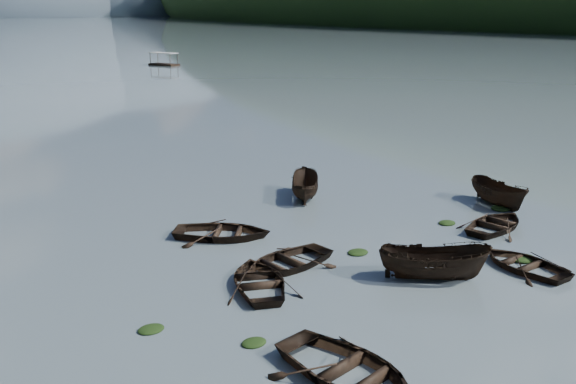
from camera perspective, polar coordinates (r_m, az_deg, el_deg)
ground_plane at (r=22.98m, az=17.81°, el=-11.69°), size 2400.00×2400.00×0.00m
haze_mtn_d at (r=972.08m, az=-15.26°, el=15.00°), size 520.00×520.00×220.00m
rowboat_0 at (r=19.55m, az=5.28°, el=-16.18°), size 4.20×5.33×1.00m
rowboat_1 at (r=25.16m, az=-2.56°, el=-8.37°), size 4.34×4.99×0.86m
rowboat_2 at (r=26.42m, az=12.78°, el=-7.53°), size 4.44×4.09×1.70m
rowboat_3 at (r=28.49m, az=20.21°, el=-6.38°), size 2.84×3.95×0.81m
rowboat_4 at (r=33.02m, az=18.01°, el=-3.09°), size 4.61×3.68×0.85m
rowboat_5 at (r=36.83m, az=18.16°, el=-1.13°), size 2.52×4.44×1.62m
rowboat_6 at (r=30.34m, az=-5.85°, el=-4.05°), size 5.58×5.40×0.94m
rowboat_7 at (r=26.93m, az=-0.14°, el=-6.65°), size 4.65×3.58×0.89m
rowboat_8 at (r=36.41m, az=1.47°, el=-0.50°), size 3.68×4.17×1.57m
weed_clump_1 at (r=21.23m, az=-3.05°, el=-13.31°), size 0.86×0.68×0.19m
weed_clump_2 at (r=29.38m, az=20.18°, el=-5.69°), size 1.15×0.92×0.25m
weed_clump_3 at (r=33.03m, az=13.95°, el=-2.75°), size 0.91×0.77×0.20m
weed_clump_5 at (r=22.46m, az=-12.07°, el=-11.93°), size 0.91×0.74×0.19m
weed_clump_6 at (r=28.49m, az=6.23°, el=-5.43°), size 0.97×0.81×0.20m
weed_clump_7 at (r=36.16m, az=18.44°, el=-1.47°), size 1.22×0.98×0.27m
pontoon_right at (r=122.40m, az=-10.95°, el=10.98°), size 4.30×6.25×2.21m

